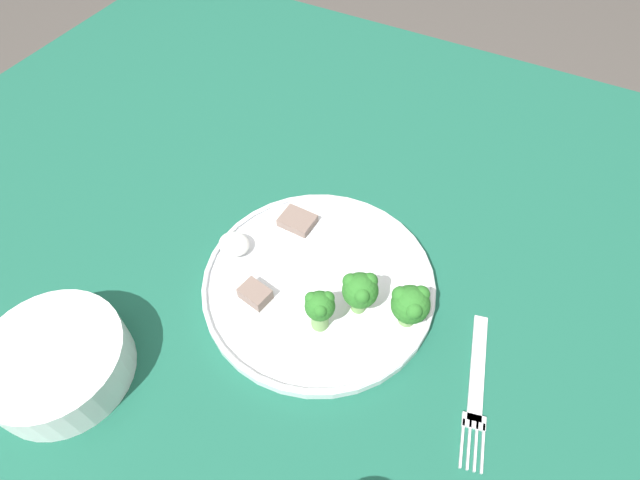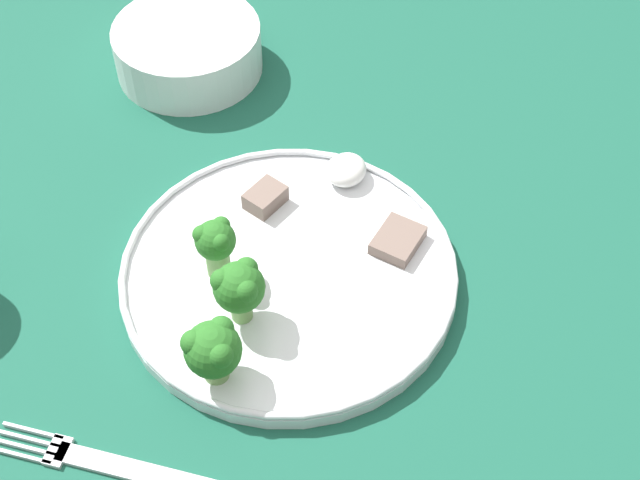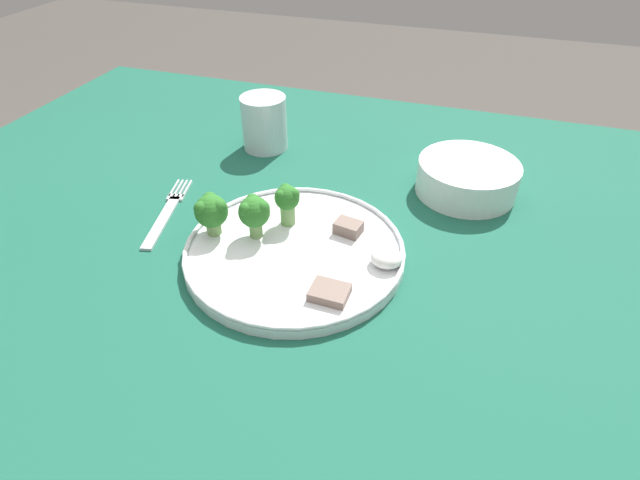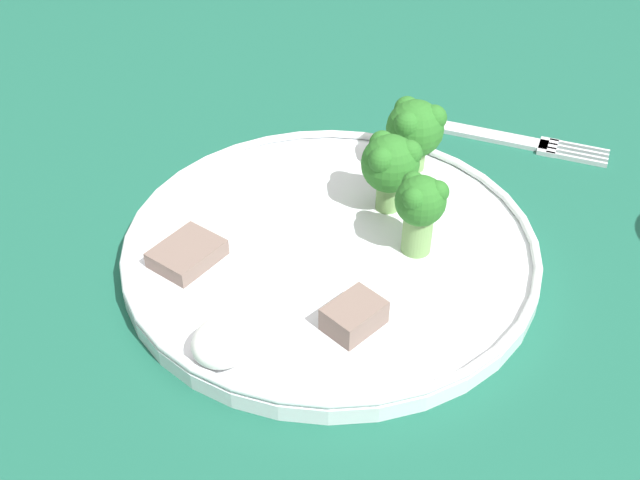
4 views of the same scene
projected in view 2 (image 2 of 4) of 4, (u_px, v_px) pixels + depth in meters
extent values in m
cube|color=#195642|center=(335.00, 283.00, 0.76)|extent=(1.36, 1.14, 0.03)
cylinder|color=brown|center=(236.00, 52.00, 1.55)|extent=(0.06, 0.06, 0.72)
cylinder|color=white|center=(289.00, 275.00, 0.74)|extent=(0.28, 0.28, 0.01)
torus|color=white|center=(289.00, 268.00, 0.73)|extent=(0.28, 0.28, 0.01)
cube|color=silver|center=(138.00, 472.00, 0.63)|extent=(0.04, 0.12, 0.00)
cube|color=silver|center=(58.00, 451.00, 0.64)|extent=(0.03, 0.02, 0.00)
cube|color=silver|center=(34.00, 431.00, 0.65)|extent=(0.01, 0.05, 0.00)
cube|color=silver|center=(29.00, 439.00, 0.65)|extent=(0.01, 0.05, 0.00)
cube|color=silver|center=(25.00, 448.00, 0.64)|extent=(0.01, 0.05, 0.00)
cube|color=silver|center=(21.00, 456.00, 0.64)|extent=(0.01, 0.05, 0.00)
cylinder|color=white|center=(188.00, 49.00, 0.90)|extent=(0.15, 0.15, 0.05)
cylinder|color=white|center=(188.00, 52.00, 0.90)|extent=(0.12, 0.12, 0.04)
cylinder|color=#709E56|center=(241.00, 307.00, 0.70)|extent=(0.02, 0.02, 0.02)
sphere|color=#286B23|center=(239.00, 287.00, 0.68)|extent=(0.04, 0.04, 0.04)
sphere|color=#286B23|center=(246.00, 269.00, 0.68)|extent=(0.02, 0.02, 0.02)
sphere|color=#286B23|center=(222.00, 280.00, 0.67)|extent=(0.02, 0.02, 0.02)
sphere|color=#286B23|center=(246.00, 291.00, 0.66)|extent=(0.02, 0.02, 0.02)
cylinder|color=#709E56|center=(216.00, 368.00, 0.66)|extent=(0.02, 0.02, 0.02)
sphere|color=#286B23|center=(213.00, 350.00, 0.65)|extent=(0.04, 0.04, 0.04)
sphere|color=#286B23|center=(221.00, 329.00, 0.65)|extent=(0.02, 0.02, 0.02)
sphere|color=#286B23|center=(193.00, 343.00, 0.64)|extent=(0.02, 0.02, 0.02)
sphere|color=#286B23|center=(220.00, 355.00, 0.63)|extent=(0.02, 0.02, 0.02)
cylinder|color=#709E56|center=(218.00, 261.00, 0.72)|extent=(0.02, 0.02, 0.03)
sphere|color=#286B23|center=(215.00, 240.00, 0.70)|extent=(0.03, 0.03, 0.03)
sphere|color=#286B23|center=(221.00, 226.00, 0.70)|extent=(0.01, 0.01, 0.01)
sphere|color=#286B23|center=(202.00, 234.00, 0.70)|extent=(0.01, 0.01, 0.01)
sphere|color=#286B23|center=(220.00, 242.00, 0.69)|extent=(0.01, 0.01, 0.01)
cube|color=#756056|center=(265.00, 198.00, 0.78)|extent=(0.04, 0.03, 0.02)
cube|color=#756056|center=(398.00, 240.00, 0.75)|extent=(0.04, 0.04, 0.01)
ellipsoid|color=white|center=(346.00, 170.00, 0.79)|extent=(0.04, 0.04, 0.02)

